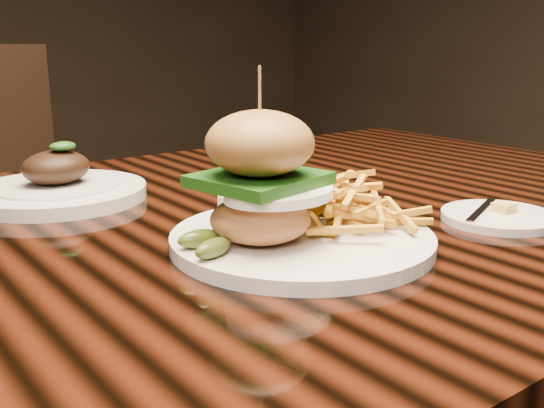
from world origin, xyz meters
TOP-DOWN VIEW (x-y plane):
  - dining_table at (0.00, 0.00)m, footprint 1.60×0.90m
  - burger_plate at (0.05, -0.14)m, footprint 0.28×0.28m
  - side_saucer at (0.31, -0.21)m, footprint 0.14×0.14m
  - ramekin at (0.06, -0.08)m, footprint 0.10×0.10m
  - far_dish at (-0.08, 0.21)m, footprint 0.24×0.24m
  - chair_far at (-0.00, 0.89)m, footprint 0.58×0.58m

SIDE VIEW (x-z plane):
  - chair_far at x=0.00m, z-range 0.06..1.01m
  - dining_table at x=0.00m, z-range 0.30..1.05m
  - side_saucer at x=0.31m, z-range 0.74..0.77m
  - far_dish at x=-0.08m, z-range 0.73..0.81m
  - ramekin at x=0.06m, z-range 0.75..0.79m
  - burger_plate at x=0.05m, z-range 0.70..0.89m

